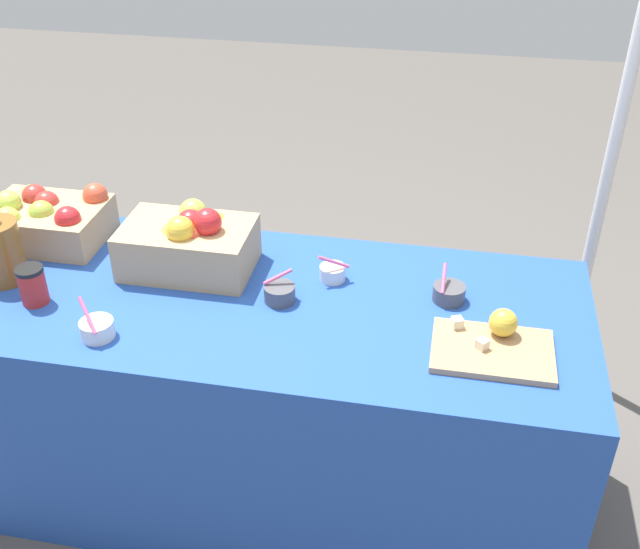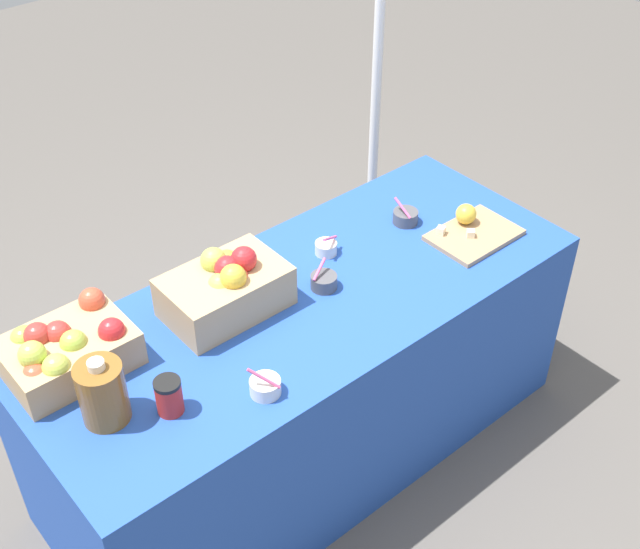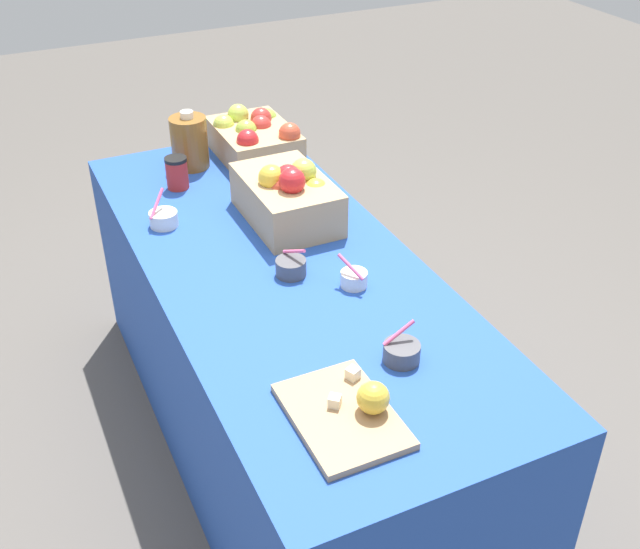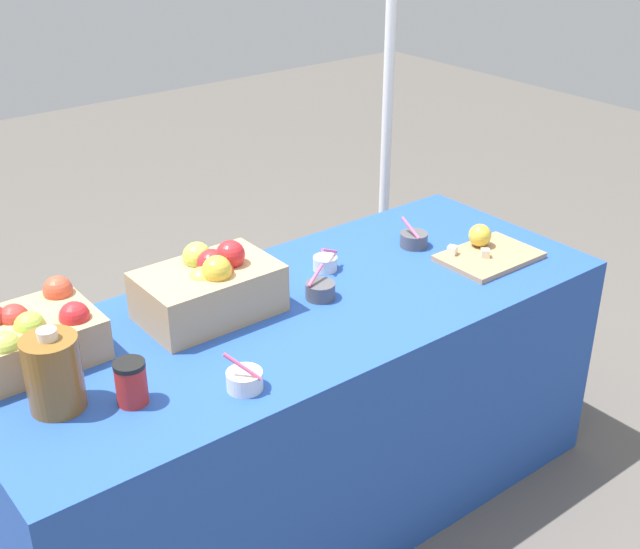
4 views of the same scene
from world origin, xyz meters
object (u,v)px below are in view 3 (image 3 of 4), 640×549
at_px(cutting_board_front, 350,410).
at_px(sample_bowl_extra, 354,278).
at_px(sample_bowl_mid, 163,218).
at_px(apple_crate_middle, 287,195).
at_px(sample_bowl_far, 402,352).
at_px(apple_crate_left, 253,137).
at_px(coffee_cup, 177,173).
at_px(sample_bowl_near, 290,267).
at_px(cider_jug, 189,142).

xyz_separation_m(cutting_board_front, sample_bowl_extra, (-0.47, 0.25, 0.00)).
distance_m(cutting_board_front, sample_bowl_mid, 1.04).
height_order(apple_crate_middle, sample_bowl_far, apple_crate_middle).
height_order(apple_crate_middle, sample_bowl_extra, apple_crate_middle).
xyz_separation_m(apple_crate_left, sample_bowl_extra, (0.94, -0.06, -0.05)).
distance_m(apple_crate_left, coffee_cup, 0.36).
height_order(apple_crate_left, coffee_cup, apple_crate_left).
distance_m(apple_crate_middle, sample_bowl_far, 0.77).
bearing_deg(coffee_cup, apple_crate_middle, 34.28).
height_order(sample_bowl_far, coffee_cup, coffee_cup).
bearing_deg(coffee_cup, sample_bowl_mid, -26.01).
bearing_deg(sample_bowl_extra, apple_crate_left, 176.21).
height_order(apple_crate_left, sample_bowl_extra, apple_crate_left).
bearing_deg(sample_bowl_near, apple_crate_middle, 158.21).
distance_m(apple_crate_left, sample_bowl_far, 1.29).
bearing_deg(sample_bowl_far, apple_crate_left, 175.25).
height_order(apple_crate_middle, sample_bowl_mid, apple_crate_middle).
relative_size(apple_crate_middle, coffee_cup, 3.41).
bearing_deg(sample_bowl_extra, coffee_cup, -161.25).
height_order(sample_bowl_near, sample_bowl_far, sample_bowl_far).
distance_m(apple_crate_middle, cutting_board_front, 0.93).
height_order(sample_bowl_near, sample_bowl_extra, sample_bowl_extra).
bearing_deg(cider_jug, sample_bowl_near, 2.83).
distance_m(sample_bowl_far, coffee_cup, 1.17).
bearing_deg(sample_bowl_extra, sample_bowl_mid, -145.22).
height_order(sample_bowl_mid, sample_bowl_extra, sample_bowl_mid).
distance_m(sample_bowl_mid, coffee_cup, 0.27).
distance_m(sample_bowl_mid, sample_bowl_far, 0.97).
height_order(sample_bowl_mid, sample_bowl_far, sample_bowl_mid).
bearing_deg(cutting_board_front, cider_jug, 177.12).
bearing_deg(cider_jug, apple_crate_left, 87.65).
height_order(apple_crate_left, sample_bowl_mid, apple_crate_left).
bearing_deg(sample_bowl_mid, coffee_cup, 153.99).
bearing_deg(sample_bowl_far, sample_bowl_extra, 172.64).
xyz_separation_m(apple_crate_left, cider_jug, (-0.01, -0.24, 0.02)).
height_order(cutting_board_front, sample_bowl_mid, sample_bowl_mid).
bearing_deg(cutting_board_front, sample_bowl_mid, -172.27).
bearing_deg(sample_bowl_far, sample_bowl_mid, -159.03).
relative_size(sample_bowl_far, coffee_cup, 0.88).
xyz_separation_m(apple_crate_left, sample_bowl_far, (1.28, -0.11, -0.05)).
xyz_separation_m(apple_crate_middle, coffee_cup, (-0.37, -0.25, -0.03)).
distance_m(sample_bowl_far, sample_bowl_extra, 0.34).
relative_size(cutting_board_front, sample_bowl_far, 3.14).
xyz_separation_m(apple_crate_middle, cider_jug, (-0.52, -0.16, 0.01)).
relative_size(cutting_board_front, sample_bowl_extra, 3.26).
bearing_deg(sample_bowl_mid, apple_crate_middle, 70.44).
distance_m(sample_bowl_far, cider_jug, 1.30).
distance_m(apple_crate_middle, sample_bowl_extra, 0.43).
xyz_separation_m(cutting_board_front, sample_bowl_far, (-0.13, 0.21, 0.00)).
bearing_deg(sample_bowl_near, cider_jug, -177.17).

